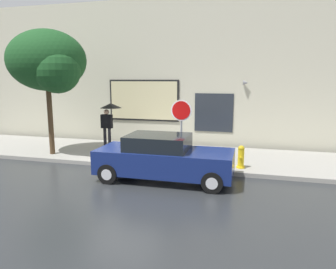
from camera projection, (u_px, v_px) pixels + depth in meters
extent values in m
plane|color=#282B2D|center=(122.00, 177.00, 10.67)|extent=(60.00, 60.00, 0.00)
cube|color=gray|center=(150.00, 154.00, 13.51)|extent=(20.00, 4.00, 0.15)
cube|color=beige|center=(165.00, 74.00, 15.28)|extent=(20.00, 0.40, 7.00)
cube|color=black|center=(144.00, 100.00, 15.55)|extent=(3.57, 0.06, 2.02)
cube|color=beige|center=(143.00, 100.00, 15.52)|extent=(3.41, 0.03, 1.86)
cube|color=#262B33|center=(214.00, 113.00, 14.78)|extent=(1.80, 0.04, 1.80)
cone|color=#99999E|center=(246.00, 83.00, 14.05)|extent=(0.22, 0.24, 0.24)
cube|color=navy|center=(165.00, 161.00, 10.22)|extent=(4.39, 1.72, 0.76)
cube|color=black|center=(158.00, 142.00, 10.17)|extent=(1.98, 1.51, 0.47)
cylinder|color=black|center=(218.00, 168.00, 10.62)|extent=(0.64, 0.22, 0.64)
cylinder|color=silver|center=(218.00, 168.00, 10.62)|extent=(0.35, 0.24, 0.35)
cylinder|color=black|center=(212.00, 182.00, 9.11)|extent=(0.64, 0.22, 0.64)
cylinder|color=silver|center=(212.00, 182.00, 9.11)|extent=(0.35, 0.24, 0.35)
cylinder|color=black|center=(127.00, 161.00, 11.44)|extent=(0.64, 0.22, 0.64)
cylinder|color=silver|center=(127.00, 161.00, 11.44)|extent=(0.35, 0.24, 0.35)
cylinder|color=black|center=(108.00, 174.00, 9.94)|extent=(0.64, 0.22, 0.64)
cylinder|color=silver|center=(108.00, 174.00, 9.94)|extent=(0.35, 0.24, 0.35)
cylinder|color=yellow|center=(241.00, 158.00, 11.14)|extent=(0.22, 0.22, 0.70)
sphere|color=gold|center=(241.00, 149.00, 11.08)|extent=(0.23, 0.23, 0.23)
cylinder|color=gold|center=(241.00, 158.00, 10.98)|extent=(0.09, 0.12, 0.09)
cylinder|color=gold|center=(241.00, 156.00, 11.29)|extent=(0.09, 0.12, 0.09)
cylinder|color=yellow|center=(241.00, 167.00, 11.20)|extent=(0.30, 0.30, 0.06)
cylinder|color=black|center=(105.00, 137.00, 14.59)|extent=(0.14, 0.14, 0.88)
cylinder|color=black|center=(110.00, 138.00, 14.53)|extent=(0.14, 0.14, 0.88)
cube|color=black|center=(107.00, 121.00, 14.43)|extent=(0.52, 0.22, 0.63)
sphere|color=tan|center=(106.00, 112.00, 14.35)|extent=(0.24, 0.24, 0.24)
cylinder|color=#4C4C51|center=(111.00, 116.00, 14.33)|extent=(0.02, 0.02, 0.90)
cone|color=black|center=(111.00, 106.00, 14.24)|extent=(0.96, 0.96, 0.22)
cylinder|color=#4C3823|center=(50.00, 119.00, 13.04)|extent=(0.21, 0.21, 2.96)
ellipsoid|color=#19471E|center=(46.00, 60.00, 12.63)|extent=(3.25, 2.76, 2.44)
sphere|color=#19471E|center=(57.00, 70.00, 12.13)|extent=(1.79, 1.79, 1.79)
cylinder|color=gray|center=(181.00, 133.00, 11.36)|extent=(0.07, 0.07, 2.37)
cylinder|color=white|center=(181.00, 110.00, 11.17)|extent=(0.76, 0.02, 0.76)
cylinder|color=red|center=(181.00, 110.00, 11.16)|extent=(0.66, 0.02, 0.66)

